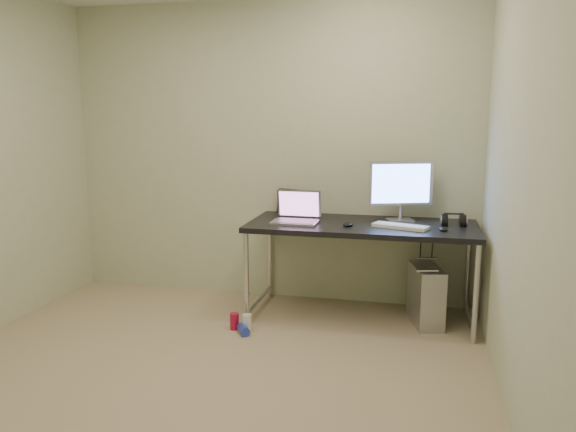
{
  "coord_description": "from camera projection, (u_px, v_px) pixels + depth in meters",
  "views": [
    {
      "loc": [
        1.25,
        -2.86,
        1.58
      ],
      "look_at": [
        0.34,
        1.02,
        0.85
      ],
      "focal_mm": 35.0,
      "sensor_mm": 36.0,
      "label": 1
    }
  ],
  "objects": [
    {
      "name": "cable_b",
      "position": [
        431.0,
        264.0,
        4.53
      ],
      "size": [
        0.02,
        0.11,
        0.71
      ],
      "primitive_type": "cylinder",
      "rotation": [
        0.14,
        0.0,
        0.09
      ],
      "color": "black",
      "rests_on": "ground"
    },
    {
      "name": "mouse_right",
      "position": [
        443.0,
        228.0,
        4.03
      ],
      "size": [
        0.07,
        0.1,
        0.03
      ],
      "primitive_type": "ellipsoid",
      "rotation": [
        0.0,
        0.0,
        -0.05
      ],
      "color": "black",
      "rests_on": "desk"
    },
    {
      "name": "picture_frame",
      "position": [
        291.0,
        201.0,
        4.7
      ],
      "size": [
        0.27,
        0.15,
        0.21
      ],
      "primitive_type": "cube",
      "rotation": [
        -0.21,
        0.0,
        -0.31
      ],
      "color": "black",
      "rests_on": "desk"
    },
    {
      "name": "floor",
      "position": [
        193.0,
        386.0,
        3.3
      ],
      "size": [
        3.5,
        3.5,
        0.0
      ],
      "primitive_type": "plane",
      "color": "tan",
      "rests_on": "ground"
    },
    {
      "name": "keyboard",
      "position": [
        400.0,
        226.0,
        4.12
      ],
      "size": [
        0.42,
        0.25,
        0.02
      ],
      "primitive_type": "cube",
      "rotation": [
        0.0,
        0.0,
        -0.32
      ],
      "color": "white",
      "rests_on": "desk"
    },
    {
      "name": "headphones",
      "position": [
        453.0,
        221.0,
        4.21
      ],
      "size": [
        0.18,
        0.11,
        0.12
      ],
      "rotation": [
        0.0,
        0.0,
        0.06
      ],
      "color": "black",
      "rests_on": "desk"
    },
    {
      "name": "desk",
      "position": [
        362.0,
        233.0,
        4.31
      ],
      "size": [
        1.73,
        0.76,
        0.75
      ],
      "color": "black",
      "rests_on": "ground"
    },
    {
      "name": "mouse_left",
      "position": [
        348.0,
        223.0,
        4.2
      ],
      "size": [
        0.09,
        0.13,
        0.04
      ],
      "primitive_type": "ellipsoid",
      "rotation": [
        0.0,
        0.0,
        -0.23
      ],
      "color": "black",
      "rests_on": "desk"
    },
    {
      "name": "can_blue",
      "position": [
        243.0,
        330.0,
        4.07
      ],
      "size": [
        0.12,
        0.14,
        0.07
      ],
      "primitive_type": "cylinder",
      "rotation": [
        1.57,
        0.0,
        0.57
      ],
      "color": "blue",
      "rests_on": "ground"
    },
    {
      "name": "tower_computer",
      "position": [
        426.0,
        295.0,
        4.25
      ],
      "size": [
        0.29,
        0.46,
        0.48
      ],
      "rotation": [
        0.0,
        0.0,
        0.26
      ],
      "color": "#A6A6AA",
      "rests_on": "ground"
    },
    {
      "name": "can_white",
      "position": [
        247.0,
        323.0,
        4.12
      ],
      "size": [
        0.09,
        0.09,
        0.13
      ],
      "primitive_type": "cylinder",
      "rotation": [
        0.0,
        0.0,
        0.47
      ],
      "color": "white",
      "rests_on": "ground"
    },
    {
      "name": "laptop",
      "position": [
        297.0,
        215.0,
        4.34
      ],
      "size": [
        0.35,
        0.29,
        0.24
      ],
      "rotation": [
        0.0,
        0.0,
        -0.01
      ],
      "color": "#B9B8C0",
      "rests_on": "desk"
    },
    {
      "name": "wall_back",
      "position": [
        269.0,
        153.0,
        4.75
      ],
      "size": [
        3.5,
        0.02,
        2.5
      ],
      "primitive_type": "cube",
      "color": "beige",
      "rests_on": "ground"
    },
    {
      "name": "webcam",
      "position": [
        311.0,
        205.0,
        4.6
      ],
      "size": [
        0.04,
        0.03,
        0.12
      ],
      "rotation": [
        0.0,
        0.0,
        -0.07
      ],
      "color": "silver",
      "rests_on": "desk"
    },
    {
      "name": "can_red",
      "position": [
        234.0,
        321.0,
        4.16
      ],
      "size": [
        0.09,
        0.09,
        0.12
      ],
      "primitive_type": "cylinder",
      "rotation": [
        0.0,
        0.0,
        -0.45
      ],
      "color": "#B21237",
      "rests_on": "ground"
    },
    {
      "name": "cable_a",
      "position": [
        420.0,
        260.0,
        4.57
      ],
      "size": [
        0.01,
        0.16,
        0.69
      ],
      "primitive_type": "cylinder",
      "rotation": [
        0.21,
        0.0,
        0.0
      ],
      "color": "black",
      "rests_on": "ground"
    },
    {
      "name": "monitor",
      "position": [
        401.0,
        186.0,
        4.35
      ],
      "size": [
        0.48,
        0.21,
        0.47
      ],
      "rotation": [
        0.0,
        0.0,
        0.34
      ],
      "color": "#B9B8C0",
      "rests_on": "desk"
    },
    {
      "name": "wall_right",
      "position": [
        526.0,
        183.0,
        2.69
      ],
      "size": [
        0.02,
        3.5,
        2.5
      ],
      "primitive_type": "cube",
      "color": "beige",
      "rests_on": "ground"
    }
  ]
}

